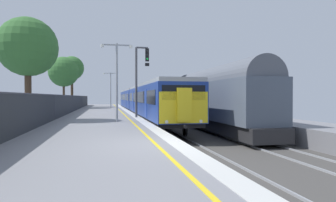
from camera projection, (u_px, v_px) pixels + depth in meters
name	position (u px, v px, depth m)	size (l,w,h in m)	color
ground	(238.00, 158.00, 10.46)	(17.40, 110.00, 1.21)	gray
commuter_train_at_platform	(141.00, 100.00, 34.46)	(2.83, 39.03, 3.81)	navy
freight_train_adjacent_track	(162.00, 97.00, 42.82)	(2.60, 58.25, 4.75)	#232326
signal_gantry	(140.00, 74.00, 22.79)	(1.10, 0.24, 5.48)	#47474C
platform_lamp_mid	(117.00, 75.00, 18.61)	(2.00, 0.20, 4.98)	#93999E
platform_lamp_far	(111.00, 87.00, 40.72)	(2.00, 0.20, 4.98)	#93999E
background_tree_left	(63.00, 72.00, 40.99)	(4.19, 4.19, 7.21)	#473323
background_tree_centre	(28.00, 49.00, 19.45)	(3.93, 3.93, 6.90)	#473323
background_tree_right	(72.00, 69.00, 45.73)	(3.69, 3.69, 7.94)	#473323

